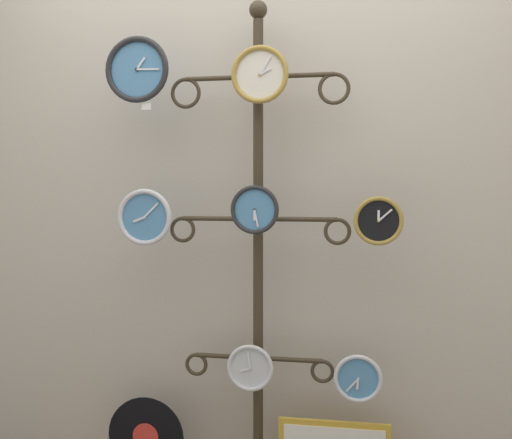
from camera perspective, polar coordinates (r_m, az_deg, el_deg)
The scene contains 11 objects.
shop_wall at distance 2.66m, azimuth 0.83°, elevation 5.38°, with size 4.40×0.04×2.80m.
display_stand at distance 2.54m, azimuth 0.21°, elevation -7.68°, with size 0.77×0.35×2.06m.
clock_top_left at distance 2.58m, azimuth -11.23°, elevation 13.82°, with size 0.27×0.04×0.27m.
clock_top_center at distance 2.46m, azimuth 0.38°, elevation 13.63°, with size 0.23×0.04×0.23m.
clock_middle_left at distance 2.53m, azimuth -10.52°, elevation 0.22°, with size 0.24×0.04×0.24m.
clock_middle_center at distance 2.39m, azimuth -0.10°, elevation 0.94°, with size 0.20×0.04×0.20m.
clock_middle_right at distance 2.36m, azimuth 11.58°, elevation -0.12°, with size 0.19×0.04×0.19m.
clock_bottom_center at distance 2.53m, azimuth -0.54°, elevation -13.92°, with size 0.19×0.04×0.19m.
clock_bottom_right at distance 2.49m, azimuth 9.70°, elevation -14.68°, with size 0.19×0.04×0.19m.
vinyl_record at distance 2.76m, azimuth -10.46°, elevation -19.63°, with size 0.34×0.01×0.34m.
price_tag_upper at distance 2.54m, azimuth -10.41°, elevation 10.56°, with size 0.04×0.00×0.03m.
Camera 1 is at (0.45, -2.05, 1.28)m, focal length 42.00 mm.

